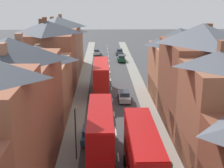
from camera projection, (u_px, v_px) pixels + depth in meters
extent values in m
cube|color=gray|center=(83.00, 85.00, 56.84)|extent=(2.20, 104.00, 0.14)
cube|color=gray|center=(139.00, 85.00, 57.14)|extent=(2.20, 104.00, 0.14)
cube|color=silver|center=(118.00, 157.00, 32.06)|extent=(0.14, 1.80, 0.01)
cube|color=silver|center=(116.00, 132.00, 37.82)|extent=(0.14, 1.80, 0.01)
cube|color=silver|center=(114.00, 114.00, 43.58)|extent=(0.14, 1.80, 0.01)
cube|color=silver|center=(113.00, 100.00, 49.34)|extent=(0.14, 1.80, 0.01)
cube|color=silver|center=(111.00, 89.00, 55.09)|extent=(0.14, 1.80, 0.01)
cube|color=silver|center=(111.00, 80.00, 60.85)|extent=(0.14, 1.80, 0.01)
cube|color=silver|center=(110.00, 72.00, 66.61)|extent=(0.14, 1.80, 0.01)
cube|color=silver|center=(109.00, 66.00, 72.37)|extent=(0.14, 1.80, 0.01)
cube|color=silver|center=(109.00, 61.00, 78.12)|extent=(0.14, 1.80, 0.01)
cube|color=silver|center=(108.00, 56.00, 83.88)|extent=(0.14, 1.80, 0.01)
cube|color=silver|center=(108.00, 52.00, 89.64)|extent=(0.14, 1.80, 0.01)
cube|color=silver|center=(107.00, 48.00, 95.40)|extent=(0.14, 1.80, 0.01)
cube|color=silver|center=(107.00, 45.00, 101.15)|extent=(0.14, 1.80, 0.01)
cube|color=#935138|center=(15.00, 111.00, 30.54)|extent=(8.00, 11.73, 10.30)
cube|color=navy|center=(57.00, 143.00, 31.65)|extent=(0.12, 10.79, 3.20)
pyramid|color=#383D47|center=(9.00, 48.00, 28.81)|extent=(8.00, 11.73, 2.04)
cube|color=#99664C|center=(19.00, 38.00, 31.70)|extent=(0.60, 0.90, 1.00)
cube|color=#99664C|center=(2.00, 49.00, 25.71)|extent=(0.60, 0.90, 0.97)
cube|color=#B2704C|center=(39.00, 88.00, 42.07)|extent=(8.00, 11.56, 7.75)
cube|color=olive|center=(69.00, 104.00, 42.82)|extent=(0.12, 10.64, 3.20)
pyramid|color=#474C56|center=(36.00, 53.00, 40.71)|extent=(8.00, 11.56, 1.99)
cube|color=brown|center=(38.00, 48.00, 41.19)|extent=(0.60, 0.90, 1.02)
cube|color=#935138|center=(50.00, 63.00, 51.68)|extent=(8.00, 9.14, 10.06)
cube|color=navy|center=(75.00, 83.00, 52.76)|extent=(0.12, 8.41, 3.20)
pyramid|color=#383D47|center=(48.00, 27.00, 50.01)|extent=(8.00, 9.14, 1.92)
cube|color=brown|center=(41.00, 22.00, 52.00)|extent=(0.60, 0.90, 1.13)
cube|color=brown|center=(45.00, 22.00, 50.17)|extent=(0.60, 0.90, 1.54)
cube|color=brown|center=(59.00, 52.00, 61.82)|extent=(8.00, 11.98, 10.04)
cube|color=#1E5133|center=(79.00, 69.00, 62.89)|extent=(0.12, 11.02, 3.20)
pyramid|color=#474C56|center=(57.00, 21.00, 60.15)|extent=(8.00, 11.98, 1.89)
cube|color=#99664C|center=(52.00, 19.00, 60.52)|extent=(0.60, 0.90, 0.92)
cube|color=#99664C|center=(60.00, 17.00, 62.61)|extent=(0.60, 0.90, 1.24)
cube|color=#A36042|center=(65.00, 49.00, 71.49)|extent=(8.00, 7.53, 7.79)
cube|color=navy|center=(82.00, 59.00, 72.25)|extent=(0.12, 6.93, 3.20)
pyramid|color=#474C56|center=(64.00, 28.00, 70.15)|extent=(8.00, 7.53, 1.78)
cube|color=brown|center=(66.00, 27.00, 68.57)|extent=(0.60, 0.90, 0.97)
cube|color=brown|center=(60.00, 26.00, 68.35)|extent=(0.60, 0.90, 1.37)
cube|color=#1E5133|center=(184.00, 151.00, 30.06)|extent=(0.12, 7.29, 3.20)
cube|color=brown|center=(222.00, 48.00, 27.58)|extent=(0.60, 0.90, 1.34)
cube|color=brown|center=(198.00, 86.00, 38.28)|extent=(8.00, 11.13, 10.61)
cube|color=black|center=(165.00, 114.00, 39.20)|extent=(0.12, 10.24, 3.20)
pyramid|color=#565B66|center=(202.00, 33.00, 36.48)|extent=(8.00, 11.13, 2.26)
cube|color=brown|center=(209.00, 28.00, 37.05)|extent=(0.60, 0.90, 1.03)
cube|color=#B2704C|center=(178.00, 73.00, 48.56)|extent=(8.00, 9.72, 8.62)
cube|color=olive|center=(152.00, 90.00, 49.20)|extent=(0.12, 8.94, 3.20)
pyramid|color=#474C56|center=(180.00, 37.00, 46.99)|extent=(8.00, 9.72, 2.62)
cube|color=#99664C|center=(192.00, 34.00, 45.62)|extent=(0.60, 0.90, 1.02)
cube|color=#B70F0F|center=(101.00, 144.00, 31.25)|extent=(2.44, 10.80, 2.50)
cube|color=#B70F0F|center=(100.00, 122.00, 30.58)|extent=(2.44, 10.58, 2.30)
cube|color=#B70F0F|center=(100.00, 111.00, 30.24)|extent=(2.39, 10.37, 0.10)
cube|color=#28333D|center=(101.00, 121.00, 36.33)|extent=(2.20, 0.10, 1.20)
cube|color=#28333D|center=(101.00, 103.00, 35.68)|extent=(2.20, 0.10, 1.10)
cube|color=#28333D|center=(89.00, 142.00, 31.14)|extent=(0.06, 9.18, 0.90)
cube|color=#28333D|center=(88.00, 121.00, 30.51)|extent=(0.06, 9.18, 0.90)
cube|color=yellow|center=(101.00, 96.00, 35.46)|extent=(1.34, 0.08, 0.32)
cylinder|color=black|center=(90.00, 140.00, 34.75)|extent=(0.30, 1.00, 1.00)
cylinder|color=black|center=(112.00, 139.00, 34.82)|extent=(0.30, 1.00, 1.00)
cube|color=#B70F0F|center=(142.00, 168.00, 26.97)|extent=(2.44, 10.80, 2.50)
cube|color=#B70F0F|center=(143.00, 143.00, 26.29)|extent=(2.44, 10.58, 2.30)
cube|color=#B70F0F|center=(143.00, 130.00, 25.96)|extent=(2.39, 10.37, 0.10)
cube|color=#28333D|center=(136.00, 138.00, 32.04)|extent=(2.20, 0.10, 1.20)
cube|color=#28333D|center=(136.00, 118.00, 31.40)|extent=(2.20, 0.10, 1.10)
cube|color=#28333D|center=(128.00, 166.00, 26.86)|extent=(0.06, 9.18, 0.90)
cube|color=#28333D|center=(129.00, 142.00, 26.23)|extent=(0.06, 9.18, 0.90)
cube|color=yellow|center=(136.00, 110.00, 31.18)|extent=(1.34, 0.08, 0.32)
cylinder|color=black|center=(125.00, 160.00, 30.47)|extent=(0.30, 1.00, 1.00)
cylinder|color=black|center=(150.00, 160.00, 30.54)|extent=(0.30, 1.00, 1.00)
cube|color=red|center=(101.00, 84.00, 51.96)|extent=(2.44, 10.80, 2.50)
cube|color=red|center=(101.00, 70.00, 51.29)|extent=(2.44, 10.58, 2.30)
cube|color=red|center=(101.00, 63.00, 50.96)|extent=(2.39, 10.37, 0.10)
cube|color=#28333D|center=(101.00, 75.00, 57.04)|extent=(2.20, 0.10, 1.20)
cube|color=#28333D|center=(101.00, 63.00, 56.40)|extent=(2.20, 0.10, 1.10)
cube|color=#28333D|center=(94.00, 83.00, 51.86)|extent=(0.06, 9.18, 0.90)
cube|color=#28333D|center=(94.00, 70.00, 51.23)|extent=(0.06, 9.18, 0.90)
cube|color=yellow|center=(101.00, 58.00, 56.17)|extent=(1.34, 0.08, 0.32)
cylinder|color=black|center=(94.00, 85.00, 55.46)|extent=(0.30, 1.00, 1.00)
cylinder|color=black|center=(108.00, 85.00, 55.54)|extent=(0.30, 1.00, 1.00)
cylinder|color=black|center=(94.00, 96.00, 49.40)|extent=(0.30, 1.00, 1.00)
cylinder|color=black|center=(109.00, 96.00, 49.47)|extent=(0.30, 1.00, 1.00)
cube|color=#B7BABF|center=(97.00, 52.00, 85.18)|extent=(1.70, 4.10, 0.69)
cube|color=#28333D|center=(97.00, 50.00, 84.81)|extent=(1.46, 2.05, 0.60)
cylinder|color=black|center=(94.00, 53.00, 86.47)|extent=(0.20, 0.62, 0.62)
cylinder|color=black|center=(100.00, 53.00, 86.52)|extent=(0.20, 0.62, 0.62)
cylinder|color=black|center=(94.00, 55.00, 84.04)|extent=(0.20, 0.62, 0.62)
cylinder|color=black|center=(100.00, 55.00, 84.09)|extent=(0.20, 0.62, 0.62)
cube|color=#B7BABF|center=(139.00, 119.00, 39.96)|extent=(1.70, 4.07, 0.68)
cube|color=#28333D|center=(139.00, 115.00, 39.59)|extent=(1.46, 2.04, 0.60)
cylinder|color=black|center=(132.00, 118.00, 41.24)|extent=(0.20, 0.62, 0.62)
cylinder|color=black|center=(144.00, 118.00, 41.30)|extent=(0.20, 0.62, 0.62)
cylinder|color=black|center=(133.00, 126.00, 38.82)|extent=(0.20, 0.62, 0.62)
cylinder|color=black|center=(147.00, 126.00, 38.87)|extent=(0.20, 0.62, 0.62)
cube|color=#B7BABF|center=(124.00, 97.00, 48.66)|extent=(1.70, 4.57, 0.75)
cube|color=#28333D|center=(124.00, 93.00, 48.25)|extent=(1.46, 2.29, 0.60)
cylinder|color=black|center=(118.00, 96.00, 50.10)|extent=(0.20, 0.62, 0.62)
cylinder|color=black|center=(129.00, 96.00, 50.15)|extent=(0.20, 0.62, 0.62)
cylinder|color=black|center=(119.00, 102.00, 47.38)|extent=(0.20, 0.62, 0.62)
cylinder|color=black|center=(130.00, 102.00, 47.43)|extent=(0.20, 0.62, 0.62)
cube|color=#236093|center=(90.00, 135.00, 35.59)|extent=(1.70, 4.31, 0.72)
cube|color=#28333D|center=(89.00, 130.00, 35.20)|extent=(1.46, 2.16, 0.60)
cylinder|color=black|center=(83.00, 133.00, 36.95)|extent=(0.20, 0.62, 0.62)
cylinder|color=black|center=(97.00, 133.00, 37.00)|extent=(0.20, 0.62, 0.62)
cylinder|color=black|center=(81.00, 143.00, 34.38)|extent=(0.20, 0.62, 0.62)
cylinder|color=black|center=(97.00, 143.00, 34.43)|extent=(0.20, 0.62, 0.62)
cube|color=#4C515B|center=(119.00, 52.00, 85.38)|extent=(1.70, 4.29, 0.79)
cube|color=#28333D|center=(119.00, 50.00, 84.98)|extent=(1.46, 2.15, 0.60)
cylinder|color=black|center=(116.00, 53.00, 86.74)|extent=(0.20, 0.62, 0.62)
cylinder|color=black|center=(122.00, 53.00, 86.79)|extent=(0.20, 0.62, 0.62)
cylinder|color=black|center=(117.00, 55.00, 84.18)|extent=(0.20, 0.62, 0.62)
cylinder|color=black|center=(123.00, 54.00, 84.23)|extent=(0.20, 0.62, 0.62)
cube|color=#144728|center=(121.00, 59.00, 76.84)|extent=(1.70, 4.50, 0.74)
cube|color=#28333D|center=(121.00, 56.00, 76.44)|extent=(1.46, 2.25, 0.60)
cylinder|color=black|center=(118.00, 59.00, 78.26)|extent=(0.20, 0.62, 0.62)
cylinder|color=black|center=(124.00, 59.00, 78.31)|extent=(0.20, 0.62, 0.62)
cylinder|color=black|center=(118.00, 61.00, 75.58)|extent=(0.20, 0.62, 0.62)
cylinder|color=black|center=(125.00, 61.00, 75.63)|extent=(0.20, 0.62, 0.62)
cube|color=#28333D|center=(155.00, 166.00, 27.92)|extent=(1.46, 2.24, 0.60)
cylinder|color=black|center=(143.00, 167.00, 29.72)|extent=(0.20, 0.62, 0.62)
cylinder|color=black|center=(161.00, 166.00, 29.77)|extent=(0.20, 0.62, 0.62)
cube|color=#338447|center=(170.00, 167.00, 27.98)|extent=(0.36, 0.22, 0.54)
sphere|color=brown|center=(171.00, 163.00, 27.88)|extent=(0.22, 0.22, 0.22)
cylinder|color=black|center=(76.00, 135.00, 30.67)|extent=(0.12, 0.12, 5.50)
cylinder|color=black|center=(75.00, 109.00, 30.36)|extent=(0.08, 0.90, 0.08)
cube|color=beige|center=(76.00, 108.00, 30.82)|extent=(0.20, 0.32, 0.20)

